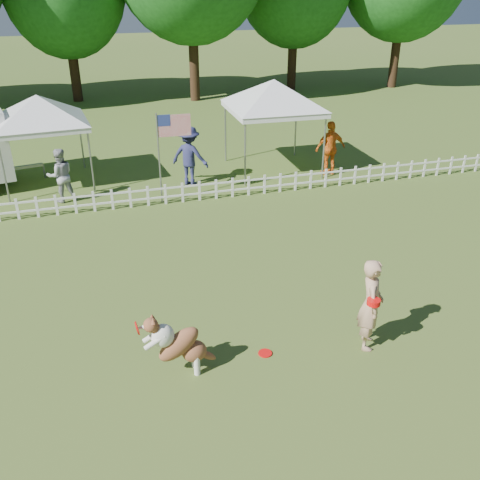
{
  "coord_description": "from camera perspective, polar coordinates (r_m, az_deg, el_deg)",
  "views": [
    {
      "loc": [
        -2.62,
        -7.37,
        5.91
      ],
      "look_at": [
        0.06,
        2.0,
        1.1
      ],
      "focal_mm": 40.0,
      "sensor_mm": 36.0,
      "label": 1
    }
  ],
  "objects": [
    {
      "name": "spectator_c",
      "position": [
        17.92,
        9.61,
        9.63
      ],
      "size": [
        1.06,
        0.5,
        1.77
      ],
      "primitive_type": "imported",
      "rotation": [
        0.0,
        0.0,
        3.21
      ],
      "color": "orange",
      "rests_on": "ground"
    },
    {
      "name": "frisbee_on_turf",
      "position": [
        9.54,
        2.69,
        -11.97
      ],
      "size": [
        0.31,
        0.31,
        0.02
      ],
      "primitive_type": "cylinder",
      "rotation": [
        0.0,
        0.0,
        -0.39
      ],
      "color": "red",
      "rests_on": "ground"
    },
    {
      "name": "ground",
      "position": [
        9.81,
        2.95,
        -10.84
      ],
      "size": [
        120.0,
        120.0,
        0.0
      ],
      "primitive_type": "plane",
      "color": "#3A5E1D",
      "rests_on": "ground"
    },
    {
      "name": "spectator_a",
      "position": [
        16.28,
        -18.59,
        6.54
      ],
      "size": [
        0.87,
        0.74,
        1.57
      ],
      "primitive_type": "imported",
      "rotation": [
        0.0,
        0.0,
        3.34
      ],
      "color": "#9D9CA1",
      "rests_on": "ground"
    },
    {
      "name": "spectator_b",
      "position": [
        16.83,
        -5.4,
        8.92
      ],
      "size": [
        1.37,
        1.25,
        1.85
      ],
      "primitive_type": "imported",
      "rotation": [
        0.0,
        0.0,
        2.52
      ],
      "color": "#252750",
      "rests_on": "ground"
    },
    {
      "name": "picket_fence",
      "position": [
        15.65,
        -5.24,
        5.15
      ],
      "size": [
        22.0,
        0.08,
        0.6
      ],
      "primitive_type": null,
      "color": "white",
      "rests_on": "ground"
    },
    {
      "name": "canopy_tent_right",
      "position": [
        18.05,
        3.52,
        11.96
      ],
      "size": [
        2.88,
        2.88,
        2.92
      ],
      "primitive_type": null,
      "rotation": [
        0.0,
        0.0,
        -0.02
      ],
      "color": "silver",
      "rests_on": "ground"
    },
    {
      "name": "canopy_tent_left",
      "position": [
        17.7,
        -20.21,
        9.8
      ],
      "size": [
        2.89,
        2.89,
        2.73
      ],
      "primitive_type": null,
      "rotation": [
        0.0,
        0.0,
        0.1
      ],
      "color": "silver",
      "rests_on": "ground"
    },
    {
      "name": "flag_pole",
      "position": [
        15.35,
        -8.61,
        8.49
      ],
      "size": [
        1.0,
        0.12,
        2.59
      ],
      "primitive_type": null,
      "rotation": [
        0.0,
        0.0,
        -0.02
      ],
      "color": "gray",
      "rests_on": "ground"
    },
    {
      "name": "dog",
      "position": [
        8.84,
        -6.43,
        -10.96
      ],
      "size": [
        1.14,
        0.38,
        1.17
      ],
      "primitive_type": null,
      "rotation": [
        0.0,
        0.0,
        -0.0
      ],
      "color": "brown",
      "rests_on": "ground"
    },
    {
      "name": "tree_center_left",
      "position": [
        29.89,
        -18.15,
        23.19
      ],
      "size": [
        6.0,
        6.0,
        9.8
      ],
      "primitive_type": null,
      "color": "#174E16",
      "rests_on": "ground"
    },
    {
      "name": "handler",
      "position": [
        9.53,
        13.78,
        -6.66
      ],
      "size": [
        0.62,
        0.73,
        1.7
      ],
      "primitive_type": "imported",
      "rotation": [
        0.0,
        0.0,
        1.18
      ],
      "color": "tan",
      "rests_on": "ground"
    }
  ]
}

